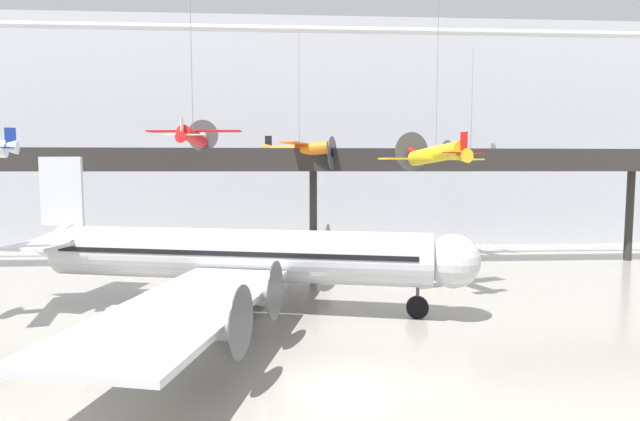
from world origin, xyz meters
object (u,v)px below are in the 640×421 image
airliner_silver_main (235,256)px  suspended_plane_red_highwing (193,136)px  suspended_plane_blue_trainer (471,154)px  suspended_plane_orange_highwing (299,150)px  suspended_plane_yellow_lowwing (436,154)px

airliner_silver_main → suspended_plane_red_highwing: 9.28m
airliner_silver_main → suspended_plane_blue_trainer: bearing=51.7°
suspended_plane_red_highwing → suspended_plane_orange_highwing: size_ratio=0.89×
airliner_silver_main → suspended_plane_red_highwing: (-3.21, 4.22, 7.62)m
suspended_plane_blue_trainer → suspended_plane_orange_highwing: (-16.63, -3.94, 0.26)m
suspended_plane_orange_highwing → suspended_plane_red_highwing: bearing=-110.9°
suspended_plane_yellow_lowwing → suspended_plane_orange_highwing: (-9.16, 9.76, 0.69)m
airliner_silver_main → suspended_plane_orange_highwing: size_ratio=2.92×
suspended_plane_blue_trainer → suspended_plane_yellow_lowwing: bearing=50.5°
suspended_plane_red_highwing → suspended_plane_blue_trainer: size_ratio=0.92×
airliner_silver_main → suspended_plane_yellow_lowwing: (13.42, 2.99, 6.35)m
suspended_plane_red_highwing → suspended_plane_yellow_lowwing: bearing=-88.1°
suspended_plane_yellow_lowwing → suspended_plane_red_highwing: bearing=66.2°
suspended_plane_orange_highwing → suspended_plane_blue_trainer: bearing=33.6°
suspended_plane_blue_trainer → suspended_plane_orange_highwing: size_ratio=0.97×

